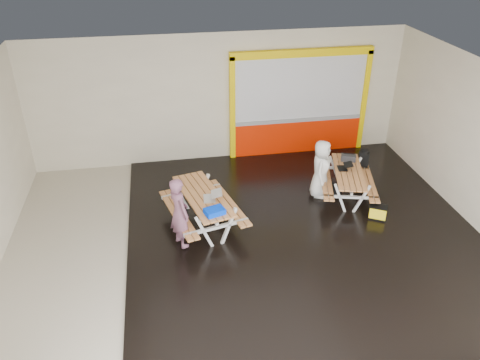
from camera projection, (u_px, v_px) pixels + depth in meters
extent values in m
cube|color=beige|center=(247.00, 242.00, 10.15)|extent=(10.00, 8.00, 0.01)
cube|color=white|center=(249.00, 82.00, 8.41)|extent=(10.00, 8.00, 0.01)
cube|color=beige|center=(220.00, 99.00, 12.71)|extent=(10.00, 0.01, 3.50)
cube|color=beige|center=(310.00, 321.00, 5.85)|extent=(10.00, 0.01, 3.50)
cube|color=black|center=(304.00, 234.00, 10.32)|extent=(7.50, 7.98, 0.05)
cube|color=red|center=(297.00, 137.00, 13.60)|extent=(3.60, 0.12, 1.00)
cube|color=gray|center=(298.00, 120.00, 13.33)|extent=(3.60, 0.14, 0.10)
cube|color=silver|center=(300.00, 88.00, 12.89)|extent=(3.60, 0.08, 1.72)
cube|color=#FFD400|center=(232.00, 110.00, 12.83)|extent=(0.14, 0.16, 2.90)
cube|color=#FFD400|center=(363.00, 101.00, 13.40)|extent=(0.14, 0.16, 2.90)
cube|color=#FFD400|center=(303.00, 53.00, 12.40)|extent=(3.88, 0.16, 0.20)
cube|color=#DC9153|center=(190.00, 199.00, 10.12)|extent=(0.63, 2.04, 0.04)
cube|color=#DC9153|center=(196.00, 197.00, 10.17)|extent=(0.63, 2.04, 0.04)
cube|color=#DC9153|center=(203.00, 196.00, 10.22)|extent=(0.63, 2.04, 0.04)
cube|color=#DC9153|center=(209.00, 194.00, 10.27)|extent=(0.63, 2.04, 0.04)
cube|color=#DC9153|center=(215.00, 193.00, 10.33)|extent=(0.63, 2.04, 0.04)
cube|color=white|center=(204.00, 232.00, 9.68)|extent=(0.39, 0.15, 0.83)
cube|color=white|center=(229.00, 226.00, 9.88)|extent=(0.39, 0.15, 0.83)
cube|color=white|center=(217.00, 227.00, 9.76)|extent=(1.39, 0.40, 0.06)
cube|color=white|center=(216.00, 216.00, 9.62)|extent=(0.69, 0.23, 0.06)
cube|color=white|center=(180.00, 196.00, 10.93)|extent=(0.39, 0.15, 0.83)
cube|color=white|center=(202.00, 191.00, 11.12)|extent=(0.39, 0.15, 0.83)
cube|color=white|center=(191.00, 191.00, 11.00)|extent=(1.39, 0.40, 0.06)
cube|color=white|center=(191.00, 181.00, 10.87)|extent=(0.69, 0.23, 0.06)
cube|color=white|center=(203.00, 204.00, 10.32)|extent=(0.47, 1.66, 0.06)
cube|color=#DC9153|center=(175.00, 215.00, 10.15)|extent=(0.62, 2.03, 0.04)
cube|color=#DC9153|center=(181.00, 213.00, 10.20)|extent=(0.62, 2.03, 0.04)
cube|color=#DC9153|center=(224.00, 203.00, 10.55)|extent=(0.62, 2.03, 0.04)
cube|color=#DC9153|center=(230.00, 201.00, 10.60)|extent=(0.62, 2.03, 0.04)
cube|color=#DC9153|center=(338.00, 171.00, 11.35)|extent=(0.58, 1.82, 0.04)
cube|color=#DC9153|center=(343.00, 171.00, 11.34)|extent=(0.58, 1.82, 0.04)
cube|color=#DC9153|center=(349.00, 171.00, 11.33)|extent=(0.58, 1.82, 0.04)
cube|color=#DC9153|center=(354.00, 172.00, 11.33)|extent=(0.58, 1.82, 0.04)
cube|color=#DC9153|center=(360.00, 172.00, 11.32)|extent=(0.58, 1.82, 0.04)
cube|color=white|center=(340.00, 198.00, 10.91)|extent=(0.34, 0.14, 0.74)
cube|color=white|center=(361.00, 199.00, 10.87)|extent=(0.34, 0.14, 0.74)
cube|color=white|center=(351.00, 197.00, 10.87)|extent=(1.24, 0.37, 0.06)
cube|color=white|center=(352.00, 188.00, 10.75)|extent=(0.62, 0.21, 0.06)
cube|color=white|center=(334.00, 169.00, 12.12)|extent=(0.34, 0.14, 0.74)
cube|color=white|center=(354.00, 170.00, 12.09)|extent=(0.34, 0.14, 0.74)
cube|color=white|center=(344.00, 168.00, 12.08)|extent=(1.24, 0.37, 0.06)
cube|color=white|center=(345.00, 160.00, 11.97)|extent=(0.62, 0.21, 0.06)
cube|color=white|center=(348.00, 178.00, 11.43)|extent=(0.44, 1.48, 0.06)
cube|color=#DC9153|center=(324.00, 181.00, 11.51)|extent=(0.57, 1.81, 0.04)
cube|color=#DC9153|center=(329.00, 181.00, 11.50)|extent=(0.57, 1.81, 0.04)
cube|color=#DC9153|center=(366.00, 182.00, 11.44)|extent=(0.57, 1.81, 0.04)
cube|color=#DC9153|center=(371.00, 182.00, 11.43)|extent=(0.57, 1.81, 0.04)
imported|color=#75485C|center=(179.00, 212.00, 9.55)|extent=(0.57, 0.66, 1.54)
imported|color=white|center=(321.00, 169.00, 11.34)|extent=(0.72, 0.83, 1.44)
cube|color=silver|center=(209.00, 198.00, 10.07)|extent=(0.27, 0.37, 0.02)
cube|color=silver|center=(217.00, 193.00, 10.02)|extent=(0.25, 0.37, 0.07)
cube|color=silver|center=(216.00, 193.00, 10.02)|extent=(0.21, 0.32, 0.06)
cube|color=black|center=(342.00, 168.00, 11.42)|extent=(0.26, 0.33, 0.02)
cube|color=black|center=(348.00, 164.00, 11.36)|extent=(0.25, 0.33, 0.06)
cube|color=silver|center=(348.00, 164.00, 11.36)|extent=(0.21, 0.29, 0.05)
cube|color=#0035ED|center=(215.00, 211.00, 9.55)|extent=(0.45, 0.38, 0.11)
cube|color=black|center=(348.00, 158.00, 11.74)|extent=(0.39, 0.29, 0.16)
cylinder|color=black|center=(349.00, 154.00, 11.68)|extent=(0.26, 0.11, 0.02)
cube|color=black|center=(364.00, 159.00, 12.06)|extent=(0.31, 0.28, 0.37)
cylinder|color=black|center=(365.00, 152.00, 11.96)|extent=(0.23, 0.23, 0.09)
cube|color=black|center=(333.00, 189.00, 11.82)|extent=(0.47, 0.45, 0.14)
cube|color=black|center=(377.00, 217.00, 10.81)|extent=(0.46, 0.41, 0.04)
cube|color=yellow|center=(378.00, 212.00, 10.74)|extent=(0.43, 0.38, 0.29)
cube|color=black|center=(379.00, 206.00, 10.66)|extent=(0.46, 0.41, 0.03)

